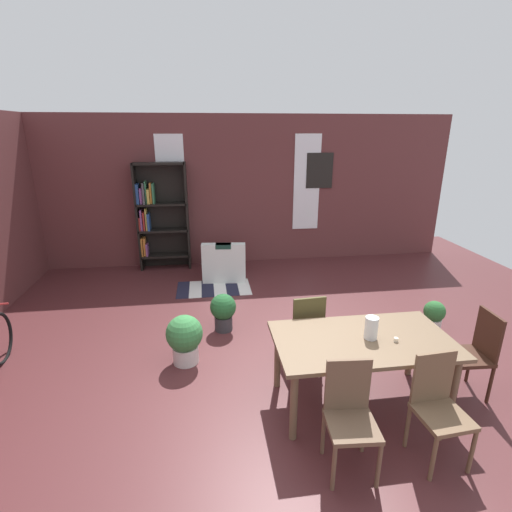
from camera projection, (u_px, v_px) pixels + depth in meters
The scene contains 18 objects.
ground_plane at pixel (278, 379), 4.39m from camera, with size 10.87×10.87×0.00m, color #512527.
back_wall_brick at pixel (240, 191), 7.90m from camera, with size 8.92×0.12×3.03m, color brown.
window_pane_0 at pixel (172, 185), 7.60m from camera, with size 0.55×0.02×1.97m, color white.
window_pane_1 at pixel (307, 183), 7.96m from camera, with size 0.55×0.02×1.97m, color white.
dining_table at pixel (362, 346), 3.80m from camera, with size 1.76×0.97×0.76m.
vase_on_table at pixel (371, 328), 3.75m from camera, with size 0.13×0.13×0.23m, color silver.
tealight_candle_0 at pixel (396, 340), 3.72m from camera, with size 0.04×0.04×0.04m, color silver.
dining_chair_near_right at pixel (438, 404), 3.23m from camera, with size 0.43×0.43×0.95m.
dining_chair_far_left at pixel (305, 328), 4.47m from camera, with size 0.43×0.43×0.95m.
dining_chair_head_right at pixel (475, 351), 4.01m from camera, with size 0.42×0.42×0.95m.
dining_chair_near_left at pixel (350, 413), 3.13m from camera, with size 0.43×0.43×0.95m.
bookshelf_tall at pixel (158, 215), 7.58m from camera, with size 1.01×0.31×2.13m.
armchair_white at pixel (225, 263), 7.33m from camera, with size 0.87×0.87×0.75m.
potted_plant_by_shelf at pixel (223, 310), 5.37m from camera, with size 0.37×0.37×0.54m.
potted_plant_corner at pixel (185, 337), 4.61m from camera, with size 0.45×0.45×0.62m.
potted_plant_window at pixel (434, 314), 5.42m from camera, with size 0.30×0.30×0.42m.
striped_rug at pixel (214, 288), 6.88m from camera, with size 1.31×0.76×0.01m.
framed_picture at pixel (320, 171), 7.91m from camera, with size 0.56×0.03×0.72m, color black.
Camera 1 is at (-0.76, -3.65, 2.73)m, focal length 26.75 mm.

